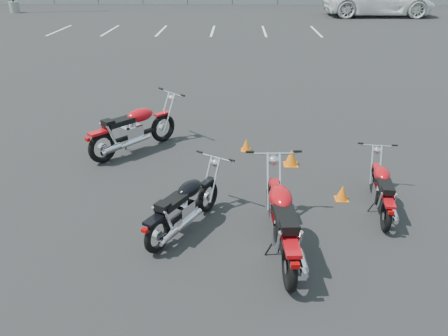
{
  "coord_description": "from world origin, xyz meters",
  "views": [
    {
      "loc": [
        0.39,
        -6.24,
        4.01
      ],
      "look_at": [
        0.2,
        0.6,
        0.65
      ],
      "focal_mm": 35.0,
      "sensor_mm": 36.0,
      "label": 1
    }
  ],
  "objects_px": {
    "motorcycle_front_red": "(134,129)",
    "motorcycle_second_black": "(184,206)",
    "motorcycle_third_red": "(282,221)",
    "motorcycle_rear_red": "(382,190)"
  },
  "relations": [
    {
      "from": "motorcycle_second_black",
      "to": "motorcycle_third_red",
      "type": "bearing_deg",
      "value": -19.37
    },
    {
      "from": "motorcycle_second_black",
      "to": "motorcycle_third_red",
      "type": "height_order",
      "value": "motorcycle_third_red"
    },
    {
      "from": "motorcycle_front_red",
      "to": "motorcycle_third_red",
      "type": "relative_size",
      "value": 0.87
    },
    {
      "from": "motorcycle_front_red",
      "to": "motorcycle_rear_red",
      "type": "distance_m",
      "value": 5.33
    },
    {
      "from": "motorcycle_front_red",
      "to": "motorcycle_second_black",
      "type": "height_order",
      "value": "motorcycle_front_red"
    },
    {
      "from": "motorcycle_front_red",
      "to": "motorcycle_second_black",
      "type": "xyz_separation_m",
      "value": [
        1.46,
        -3.09,
        -0.09
      ]
    },
    {
      "from": "motorcycle_rear_red",
      "to": "motorcycle_third_red",
      "type": "bearing_deg",
      "value": -146.21
    },
    {
      "from": "motorcycle_front_red",
      "to": "motorcycle_rear_red",
      "type": "bearing_deg",
      "value": -26.75
    },
    {
      "from": "motorcycle_third_red",
      "to": "motorcycle_rear_red",
      "type": "relative_size",
      "value": 1.29
    },
    {
      "from": "motorcycle_second_black",
      "to": "motorcycle_rear_red",
      "type": "bearing_deg",
      "value": 11.72
    }
  ]
}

